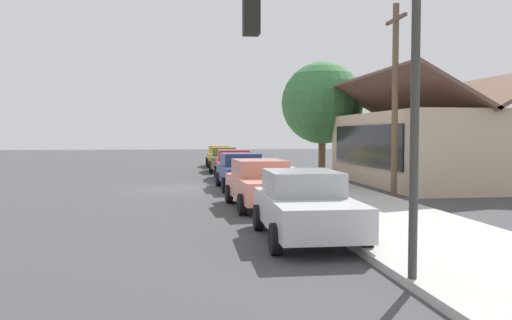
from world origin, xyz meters
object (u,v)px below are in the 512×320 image
Objects in this scene: car_mustard at (219,156)px; car_olive at (224,159)px; fire_hydrant_red at (337,205)px; car_coral at (262,183)px; car_cherry at (234,164)px; car_silver at (305,205)px; shade_tree at (322,103)px; car_navy at (241,171)px; traffic_light_main at (350,68)px; utility_pole_wooden at (395,96)px.

car_olive is (5.43, -0.09, 0.00)m from car_mustard.
car_coral is at bearing -154.23° from fire_hydrant_red.
car_coral is at bearing 0.29° from car_mustard.
car_cherry is (5.75, 0.07, 0.00)m from car_olive.
car_silver is 0.65× the size of shade_tree.
shade_tree reaches higher than car_cherry.
car_mustard is 0.97× the size of car_silver.
car_olive is 20.23m from fire_hydrant_red.
car_navy is at bearing -178.03° from car_silver.
traffic_light_main reaches higher than car_mustard.
car_silver is 2.51m from fire_hydrant_red.
car_mustard is 10.54m from shade_tree.
car_mustard is 21.04m from utility_pole_wooden.
car_olive is 22.23m from car_silver.
utility_pole_wooden is at bearing 33.78° from car_cherry.
car_coral is 15.88m from shade_tree.
car_mustard and car_coral have the same top height.
car_coral is at bearing -1.62° from car_navy.
car_cherry is 11.12m from car_coral.
car_cherry is 6.41× the size of fire_hydrant_red.
shade_tree is (2.61, 5.90, 3.56)m from car_olive.
car_coral is (22.30, -0.19, 0.00)m from car_mustard.
car_silver is (22.23, 0.09, 0.00)m from car_olive.
shade_tree is at bearing 68.87° from car_olive.
car_navy is at bearing 0.65° from car_cherry.
traffic_light_main reaches higher than car_navy.
car_navy is 6.06m from car_coral.
car_cherry is 0.99× the size of car_navy.
car_silver is 20.77m from shade_tree.
car_olive is at bearing -178.73° from car_silver.
fire_hydrant_red is at bearing 8.10° from car_cherry.
car_olive is at bearing -175.79° from fire_hydrant_red.
shade_tree is at bearing 165.91° from fire_hydrant_red.
traffic_light_main is 7.32× the size of fire_hydrant_red.
fire_hydrant_red is at bearing 8.11° from car_navy.
car_mustard is 0.84× the size of traffic_light_main.
car_silver is 4.84m from traffic_light_main.
car_cherry is at bearing -148.70° from utility_pole_wooden.
traffic_light_main reaches higher than fire_hydrant_red.
fire_hydrant_red is at bearing -14.09° from shade_tree.
car_coral is (11.12, -0.18, -0.00)m from car_cherry.
traffic_light_main is (9.38, -0.06, 2.68)m from car_coral.
car_mustard is at bearing -178.95° from car_silver.
car_mustard is at bearing -164.96° from utility_pole_wooden.
shade_tree reaches higher than traffic_light_main.
traffic_light_main is at bearing 1.81° from car_cherry.
car_olive is 26.39m from traffic_light_main.
car_olive and car_coral have the same top height.
car_mustard is 0.96× the size of car_cherry.
car_silver is 0.60× the size of utility_pole_wooden.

